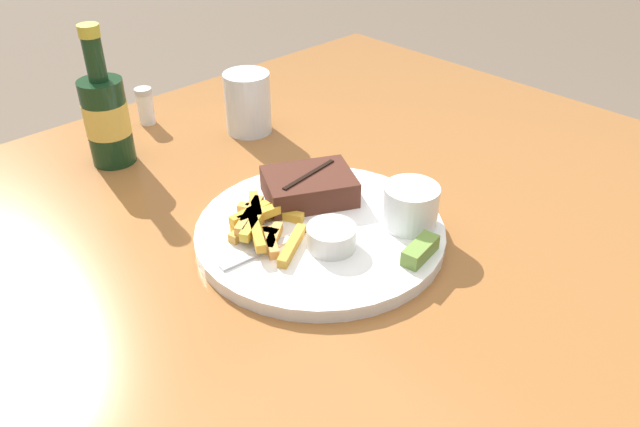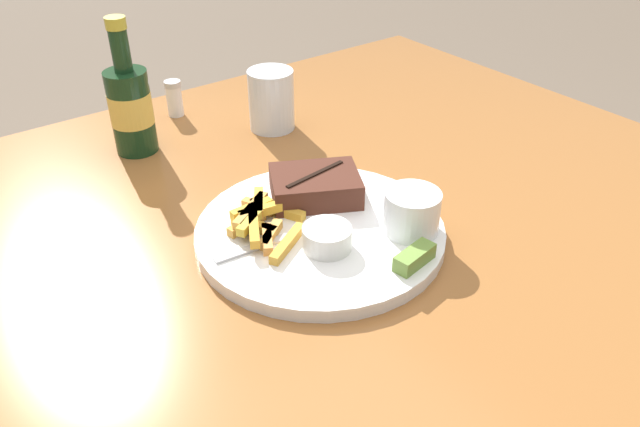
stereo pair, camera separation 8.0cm
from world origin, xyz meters
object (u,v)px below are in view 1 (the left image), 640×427
Objects in this scene: salt_shaker at (145,106)px; dipping_sauce_cup at (331,236)px; dinner_plate at (320,232)px; steak_portion at (309,186)px; drinking_glass at (248,103)px; beer_bottle at (106,116)px; fork_utensil at (264,250)px; pickle_spear at (420,250)px; coleslaw_cup at (411,204)px.

dipping_sauce_cup is at bearing -94.81° from salt_shaker.
steak_portion is at bearing 58.20° from dinner_plate.
dipping_sauce_cup is 0.59× the size of drinking_glass.
beer_bottle is 0.15m from salt_shaker.
beer_bottle is 3.34× the size of salt_shaker.
fork_utensil is at bearing -125.57° from drinking_glass.
steak_portion is 2.43× the size of pickle_spear.
pickle_spear reaches higher than dinner_plate.
coleslaw_cup is 0.33× the size of beer_bottle.
dipping_sauce_cup is 0.94× the size of salt_shaker.
fork_utensil is at bearing -89.39° from beer_bottle.
coleslaw_cup is 0.07m from pickle_spear.
steak_portion is 0.14m from fork_utensil.
drinking_glass reaches higher than dinner_plate.
drinking_glass reaches higher than salt_shaker.
steak_portion is 2.41× the size of dipping_sauce_cup.
pickle_spear is 0.53m from beer_bottle.
drinking_glass is 0.19m from salt_shaker.
dinner_plate is at bearing 107.69° from pickle_spear.
pickle_spear is 0.19m from fork_utensil.
coleslaw_cup reaches higher than salt_shaker.
coleslaw_cup is at bearing -20.04° from fork_utensil.
salt_shaker is at bearing 82.72° from fork_utensil.
drinking_glass is (0.22, -0.06, -0.03)m from beer_bottle.
steak_portion is at bearing -87.77° from salt_shaker.
drinking_glass is at bearing 66.67° from dipping_sauce_cup.
beer_bottle is at bearing 111.38° from coleslaw_cup.
salt_shaker reaches higher than pickle_spear.
coleslaw_cup is 0.39m from drinking_glass.
coleslaw_cup reaches higher than dipping_sauce_cup.
pickle_spear is at bearing -41.59° from fork_utensil.
beer_bottle is (-0.13, 0.32, 0.04)m from steak_portion.
dipping_sauce_cup is (-0.02, -0.04, 0.03)m from dinner_plate.
dinner_plate is 0.35m from drinking_glass.
steak_portion reaches higher than pickle_spear.
drinking_glass is (0.15, 0.36, 0.02)m from dipping_sauce_cup.
steak_portion is at bearing 91.17° from pickle_spear.
pickle_spear is at bearing -72.31° from dinner_plate.
dipping_sauce_cup is at bearing -113.33° from drinking_glass.
coleslaw_cup is 1.11× the size of salt_shaker.
drinking_glass is (0.05, 0.39, 0.00)m from coleslaw_cup.
beer_bottle is (-0.07, 0.42, 0.04)m from dipping_sauce_cup.
coleslaw_cup reaches higher than pickle_spear.
steak_portion is 2.06× the size of coleslaw_cup.
salt_shaker reaches higher than fork_utensil.
beer_bottle is 2.09× the size of drinking_glass.
dipping_sauce_cup is (-0.06, -0.10, -0.00)m from steak_portion.
coleslaw_cup reaches higher than steak_portion.
fork_utensil is at bearing 173.99° from dinner_plate.
pickle_spear is 0.60m from salt_shaker.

